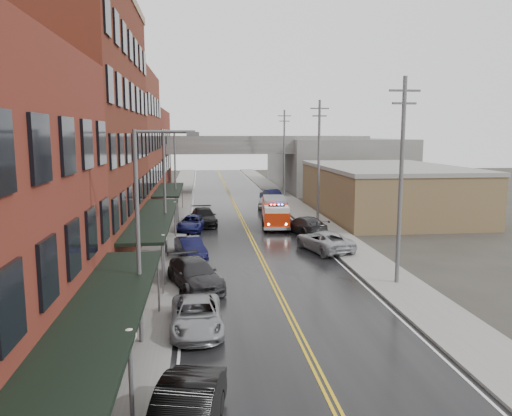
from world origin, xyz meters
TOP-DOWN VIEW (x-y plane):
  - road at (0.00, 30.00)m, footprint 11.00×160.00m
  - sidewalk_left at (-7.30, 30.00)m, footprint 3.00×160.00m
  - sidewalk_right at (7.30, 30.00)m, footprint 3.00×160.00m
  - curb_left at (-5.65, 30.00)m, footprint 0.30×160.00m
  - curb_right at (5.65, 30.00)m, footprint 0.30×160.00m
  - brick_building_b at (-13.30, 23.00)m, footprint 9.00×20.00m
  - brick_building_c at (-13.30, 40.50)m, footprint 9.00×15.00m
  - brick_building_far at (-13.30, 58.00)m, footprint 9.00×20.00m
  - tan_building at (16.00, 40.00)m, footprint 14.00×22.00m
  - right_far_block at (18.00, 70.00)m, footprint 18.00×30.00m
  - awning_0 at (-7.49, 4.00)m, footprint 2.60×16.00m
  - awning_1 at (-7.49, 23.00)m, footprint 2.60×18.00m
  - awning_2 at (-7.49, 40.50)m, footprint 2.60×13.00m
  - globe_lamp_0 at (-6.40, 2.00)m, footprint 0.44×0.44m
  - globe_lamp_1 at (-6.40, 16.00)m, footprint 0.44×0.44m
  - globe_lamp_2 at (-6.40, 30.00)m, footprint 0.44×0.44m
  - street_lamp_0 at (-6.55, 8.00)m, footprint 2.64×0.22m
  - street_lamp_1 at (-6.55, 24.00)m, footprint 2.64×0.22m
  - street_lamp_2 at (-6.55, 40.00)m, footprint 2.64×0.22m
  - utility_pole_0 at (7.20, 15.00)m, footprint 1.80×0.24m
  - utility_pole_1 at (7.20, 35.00)m, footprint 1.80×0.24m
  - utility_pole_2 at (7.20, 55.00)m, footprint 1.80×0.24m
  - overpass at (0.00, 62.00)m, footprint 40.00×10.00m
  - fire_truck at (2.83, 34.21)m, footprint 3.47×7.49m
  - parked_car_left_1 at (-4.79, 0.98)m, footprint 2.68×5.26m
  - parked_car_left_2 at (-4.50, 9.34)m, footprint 2.43×5.05m
  - parked_car_left_3 at (-4.63, 15.70)m, footprint 3.84×6.00m
  - parked_car_left_4 at (-4.85, 16.85)m, footprint 2.35×4.50m
  - parked_car_left_5 at (-5.00, 22.80)m, footprint 2.57×4.68m
  - parked_car_left_6 at (-5.00, 33.12)m, footprint 3.31×5.36m
  - parked_car_left_7 at (-3.96, 35.60)m, footprint 2.75×5.89m
  - parked_car_right_0 at (5.00, 23.80)m, footprint 4.05×6.16m
  - parked_car_right_1 at (5.00, 30.54)m, footprint 3.66×5.76m
  - parked_car_right_2 at (3.60, 46.20)m, footprint 2.68×4.68m
  - parked_car_right_3 at (5.00, 52.20)m, footprint 2.57×5.06m

SIDE VIEW (x-z plane):
  - road at x=0.00m, z-range 0.00..0.02m
  - sidewalk_left at x=-7.30m, z-range 0.00..0.15m
  - sidewalk_right at x=7.30m, z-range 0.00..0.15m
  - curb_left at x=-5.65m, z-range 0.00..0.15m
  - curb_right at x=5.65m, z-range 0.00..0.15m
  - parked_car_left_6 at x=-5.00m, z-range 0.00..1.38m
  - parked_car_left_2 at x=-4.50m, z-range 0.00..1.39m
  - parked_car_left_5 at x=-5.00m, z-range 0.00..1.46m
  - parked_car_left_4 at x=-4.85m, z-range 0.00..1.46m
  - parked_car_right_2 at x=3.60m, z-range 0.00..1.50m
  - parked_car_right_1 at x=5.00m, z-range 0.00..1.55m
  - parked_car_right_0 at x=5.00m, z-range 0.00..1.57m
  - parked_car_right_3 at x=5.00m, z-range 0.00..1.59m
  - parked_car_left_3 at x=-4.63m, z-range 0.00..1.62m
  - parked_car_left_1 at x=-4.79m, z-range 0.00..1.65m
  - parked_car_left_7 at x=-3.96m, z-range 0.00..1.66m
  - fire_truck at x=2.83m, z-range 0.11..2.78m
  - globe_lamp_0 at x=-6.40m, z-range 0.75..3.87m
  - globe_lamp_1 at x=-6.40m, z-range 0.75..3.87m
  - globe_lamp_2 at x=-6.40m, z-range 0.75..3.87m
  - tan_building at x=16.00m, z-range 0.00..5.00m
  - awning_2 at x=-7.49m, z-range 1.44..4.53m
  - awning_0 at x=-7.49m, z-range 1.44..4.53m
  - awning_1 at x=-7.49m, z-range 1.44..4.53m
  - right_far_block at x=18.00m, z-range 0.00..8.00m
  - street_lamp_0 at x=-6.55m, z-range 0.69..9.69m
  - street_lamp_1 at x=-6.55m, z-range 0.69..9.69m
  - street_lamp_2 at x=-6.55m, z-range 0.69..9.69m
  - overpass at x=0.00m, z-range 2.24..9.74m
  - brick_building_far at x=-13.30m, z-range 0.00..12.00m
  - utility_pole_0 at x=7.20m, z-range 0.31..12.31m
  - utility_pole_1 at x=7.20m, z-range 0.31..12.31m
  - utility_pole_2 at x=7.20m, z-range 0.31..12.31m
  - brick_building_c at x=-13.30m, z-range 0.00..15.00m
  - brick_building_b at x=-13.30m, z-range 0.00..18.00m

